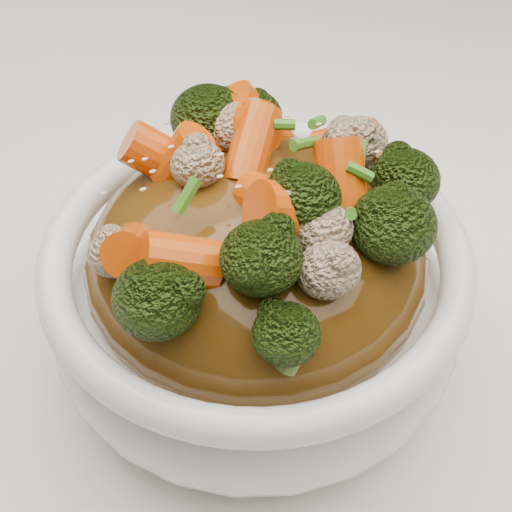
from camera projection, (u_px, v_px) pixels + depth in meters
name	position (u px, v px, depth m)	size (l,w,h in m)	color
tablecloth	(283.00, 279.00, 0.48)	(1.20, 0.80, 0.04)	white
bowl	(256.00, 298.00, 0.39)	(0.20, 0.20, 0.08)	white
sauce_base	(256.00, 260.00, 0.37)	(0.16, 0.16, 0.09)	#50310D
carrots	(256.00, 164.00, 0.33)	(0.16, 0.16, 0.05)	#DE4E07
broccoli	(256.00, 166.00, 0.33)	(0.16, 0.16, 0.04)	black
cauliflower	(256.00, 169.00, 0.33)	(0.16, 0.16, 0.03)	tan
scallions	(256.00, 162.00, 0.33)	(0.12, 0.12, 0.02)	#3C811D
sesame_seeds	(256.00, 162.00, 0.33)	(0.15, 0.15, 0.01)	beige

